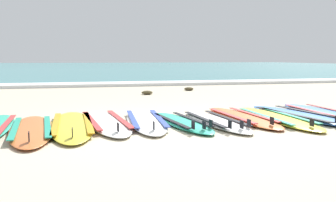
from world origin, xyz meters
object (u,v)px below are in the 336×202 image
(surfboard_5, at_px, (181,122))
(surfboard_9, at_px, (301,115))
(surfboard_8, at_px, (276,118))
(surfboard_1, at_px, (32,129))
(surfboard_2, at_px, (72,125))
(surfboard_6, at_px, (215,121))
(surfboard_4, at_px, (146,120))
(surfboard_10, at_px, (326,113))
(surfboard_7, at_px, (242,117))
(surfboard_3, at_px, (106,122))

(surfboard_5, xyz_separation_m, surfboard_9, (2.17, 0.15, -0.00))
(surfboard_8, bearing_deg, surfboard_1, -178.58)
(surfboard_2, distance_m, surfboard_6, 2.18)
(surfboard_6, bearing_deg, surfboard_4, 165.61)
(surfboard_6, xyz_separation_m, surfboard_10, (2.21, 0.26, -0.00))
(surfboard_2, bearing_deg, surfboard_9, -0.00)
(surfboard_2, height_order, surfboard_9, same)
(surfboard_1, height_order, surfboard_8, same)
(surfboard_9, bearing_deg, surfboard_5, -175.96)
(surfboard_4, distance_m, surfboard_5, 0.58)
(surfboard_2, xyz_separation_m, surfboard_7, (2.74, 0.06, 0.00))
(surfboard_1, relative_size, surfboard_3, 0.97)
(surfboard_7, distance_m, surfboard_8, 0.56)
(surfboard_5, bearing_deg, surfboard_7, 11.16)
(surfboard_2, xyz_separation_m, surfboard_5, (1.63, -0.15, 0.00))
(surfboard_2, distance_m, surfboard_8, 3.26)
(surfboard_3, distance_m, surfboard_7, 2.24)
(surfboard_9, bearing_deg, surfboard_4, 177.54)
(surfboard_10, bearing_deg, surfboard_5, -174.64)
(surfboard_10, bearing_deg, surfboard_3, 179.30)
(surfboard_3, relative_size, surfboard_10, 0.94)
(surfboard_8, distance_m, surfboard_9, 0.55)
(surfboard_7, bearing_deg, surfboard_8, -19.10)
(surfboard_4, bearing_deg, surfboard_8, -6.19)
(surfboard_2, bearing_deg, surfboard_4, 5.88)
(surfboard_5, height_order, surfboard_9, same)
(surfboard_2, bearing_deg, surfboard_10, 1.38)
(surfboard_7, distance_m, surfboard_10, 1.65)
(surfboard_8, bearing_deg, surfboard_4, 173.81)
(surfboard_2, relative_size, surfboard_6, 1.19)
(surfboard_3, height_order, surfboard_7, same)
(surfboard_8, bearing_deg, surfboard_7, 160.90)
(surfboard_5, xyz_separation_m, surfboard_6, (0.55, -0.00, -0.00))
(surfboard_5, distance_m, surfboard_8, 1.63)
(surfboard_8, xyz_separation_m, surfboard_10, (1.12, 0.22, 0.00))
(surfboard_3, bearing_deg, surfboard_8, -5.58)
(surfboard_5, bearing_deg, surfboard_2, 174.61)
(surfboard_4, distance_m, surfboard_10, 3.27)
(surfboard_3, distance_m, surfboard_8, 2.78)
(surfboard_10, bearing_deg, surfboard_7, -178.60)
(surfboard_2, bearing_deg, surfboard_7, 1.36)
(surfboard_3, bearing_deg, surfboard_2, -162.77)
(surfboard_8, relative_size, surfboard_9, 0.92)
(surfboard_7, xyz_separation_m, surfboard_10, (1.65, 0.04, 0.00))
(surfboard_9, bearing_deg, surfboard_2, 180.00)
(surfboard_9, bearing_deg, surfboard_3, 177.35)
(surfboard_7, bearing_deg, surfboard_2, -178.64)
(surfboard_3, height_order, surfboard_8, same)
(surfboard_4, height_order, surfboard_8, same)
(surfboard_9, bearing_deg, surfboard_10, 10.20)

